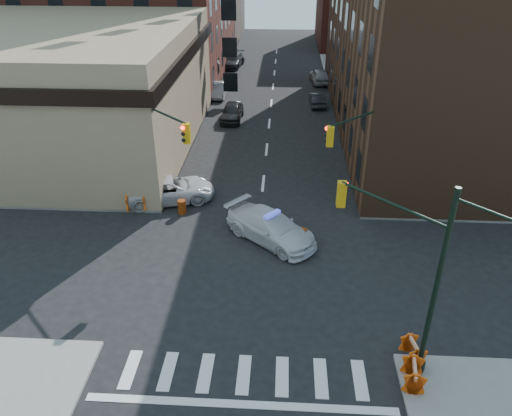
# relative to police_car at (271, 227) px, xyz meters

# --- Properties ---
(ground) EXTENTS (140.00, 140.00, 0.00)m
(ground) POSITION_rel_police_car_xyz_m (-0.74, -2.95, -0.81)
(ground) COLOR black
(ground) RESTS_ON ground
(sidewalk_nw) EXTENTS (34.00, 54.50, 0.15)m
(sidewalk_nw) POSITION_rel_police_car_xyz_m (-23.74, 29.80, -0.74)
(sidewalk_nw) COLOR gray
(sidewalk_nw) RESTS_ON ground
(sidewalk_ne) EXTENTS (34.00, 54.50, 0.15)m
(sidewalk_ne) POSITION_rel_police_car_xyz_m (22.26, 29.80, -0.74)
(sidewalk_ne) COLOR gray
(sidewalk_ne) RESTS_ON ground
(bank_building) EXTENTS (22.00, 22.00, 9.00)m
(bank_building) POSITION_rel_police_car_xyz_m (-17.74, 13.55, 3.69)
(bank_building) COLOR #927B5F
(bank_building) RESTS_ON ground
(commercial_row_ne) EXTENTS (14.00, 34.00, 14.00)m
(commercial_row_ne) POSITION_rel_police_car_xyz_m (12.26, 19.55, 6.19)
(commercial_row_ne) COLOR #492F1D
(commercial_row_ne) RESTS_ON ground
(filler_ne) EXTENTS (16.00, 16.00, 12.00)m
(filler_ne) POSITION_rel_police_car_xyz_m (13.26, 55.05, 5.19)
(filler_ne) COLOR #59241C
(filler_ne) RESTS_ON ground
(signal_pole_se) EXTENTS (5.40, 5.27, 8.00)m
(signal_pole_se) POSITION_rel_police_car_xyz_m (5.30, -8.48, 3.80)
(signal_pole_se) COLOR black
(signal_pole_se) RESTS_ON sidewalk_se
(signal_pole_nw) EXTENTS (3.58, 3.67, 8.00)m
(signal_pole_nw) POSITION_rel_police_car_xyz_m (-6.59, 2.38, 3.53)
(signal_pole_nw) COLOR black
(signal_pole_nw) RESTS_ON sidewalk_nw
(signal_pole_ne) EXTENTS (3.67, 3.58, 8.00)m
(signal_pole_ne) POSITION_rel_police_car_xyz_m (5.10, 2.40, 3.53)
(signal_pole_ne) COLOR black
(signal_pole_ne) RESTS_ON sidewalk_ne
(tree_ne_near) EXTENTS (3.00, 3.00, 4.85)m
(tree_ne_near) POSITION_rel_police_car_xyz_m (6.76, 23.05, 2.68)
(tree_ne_near) COLOR black
(tree_ne_near) RESTS_ON sidewalk_ne
(tree_ne_far) EXTENTS (3.00, 3.00, 4.85)m
(tree_ne_far) POSITION_rel_police_car_xyz_m (6.76, 31.05, 2.68)
(tree_ne_far) COLOR black
(tree_ne_far) RESTS_ON sidewalk_ne
(police_car) EXTENTS (5.74, 5.37, 1.63)m
(police_car) POSITION_rel_police_car_xyz_m (0.00, 0.00, 0.00)
(police_car) COLOR silver
(police_car) RESTS_ON ground
(pickup) EXTENTS (6.11, 4.07, 1.56)m
(pickup) POSITION_rel_police_car_xyz_m (-6.54, 4.25, -0.03)
(pickup) COLOR silver
(pickup) RESTS_ON ground
(parked_car_wnear) EXTENTS (1.96, 4.56, 1.53)m
(parked_car_wnear) POSITION_rel_police_car_xyz_m (-4.16, 19.81, -0.05)
(parked_car_wnear) COLOR black
(parked_car_wnear) RESTS_ON ground
(parked_car_wfar) EXTENTS (1.53, 4.26, 1.40)m
(parked_car_wfar) POSITION_rel_police_car_xyz_m (-6.24, 27.01, -0.11)
(parked_car_wfar) COLOR gray
(parked_car_wfar) RESTS_ON ground
(parked_car_wdeep) EXTENTS (2.88, 5.71, 1.59)m
(parked_car_wdeep) POSITION_rel_police_car_xyz_m (-6.05, 39.83, -0.02)
(parked_car_wdeep) COLOR black
(parked_car_wdeep) RESTS_ON ground
(parked_car_enear) EXTENTS (1.50, 3.92, 1.27)m
(parked_car_enear) POSITION_rel_police_car_xyz_m (3.80, 24.52, -0.18)
(parked_car_enear) COLOR black
(parked_car_enear) RESTS_ON ground
(parked_car_efar) EXTENTS (2.34, 4.86, 1.60)m
(parked_car_efar) POSITION_rel_police_car_xyz_m (4.44, 32.80, -0.01)
(parked_car_efar) COLOR #93969B
(parked_car_efar) RESTS_ON ground
(pedestrian_a) EXTENTS (0.78, 0.77, 1.82)m
(pedestrian_a) POSITION_rel_police_car_xyz_m (-9.73, 3.05, 0.25)
(pedestrian_a) COLOR black
(pedestrian_a) RESTS_ON sidewalk_nw
(pedestrian_b) EXTENTS (0.97, 0.82, 1.79)m
(pedestrian_b) POSITION_rel_police_car_xyz_m (-9.70, 5.89, 0.23)
(pedestrian_b) COLOR black
(pedestrian_b) RESTS_ON sidewalk_nw
(pedestrian_c) EXTENTS (1.13, 0.94, 1.81)m
(pedestrian_c) POSITION_rel_police_car_xyz_m (-10.41, 5.01, 0.24)
(pedestrian_c) COLOR #202431
(pedestrian_c) RESTS_ON sidewalk_nw
(barrel_road) EXTENTS (0.59, 0.59, 0.97)m
(barrel_road) POSITION_rel_police_car_xyz_m (1.73, -0.38, -0.33)
(barrel_road) COLOR #C85809
(barrel_road) RESTS_ON ground
(barrel_bank) EXTENTS (0.64, 0.64, 0.89)m
(barrel_bank) POSITION_rel_police_car_xyz_m (-5.49, 2.65, -0.37)
(barrel_bank) COLOR #D8600A
(barrel_bank) RESTS_ON ground
(barricade_se_a) EXTENTS (0.78, 1.23, 0.85)m
(barricade_se_a) POSITION_rel_police_car_xyz_m (5.93, -8.65, -0.24)
(barricade_se_a) COLOR red
(barricade_se_a) RESTS_ON sidewalk_se
(barricade_se_b) EXTENTS (0.81, 1.34, 0.95)m
(barricade_se_b) POSITION_rel_police_car_xyz_m (5.66, -9.95, -0.19)
(barricade_se_b) COLOR red
(barricade_se_b) RESTS_ON sidewalk_se
(barricade_nw_a) EXTENTS (1.46, 0.88, 1.03)m
(barricade_nw_a) POSITION_rel_police_car_xyz_m (-8.31, 2.75, -0.15)
(barricade_nw_a) COLOR #C85F09
(barricade_nw_a) RESTS_ON sidewalk_nw
(barricade_nw_b) EXTENTS (1.40, 0.86, 0.99)m
(barricade_nw_b) POSITION_rel_police_car_xyz_m (-12.70, 5.05, -0.17)
(barricade_nw_b) COLOR red
(barricade_nw_b) RESTS_ON sidewalk_nw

